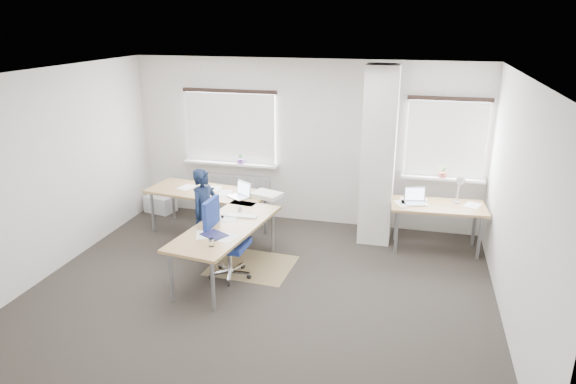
% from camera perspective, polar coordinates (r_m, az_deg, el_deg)
% --- Properties ---
extents(ground, '(6.00, 6.00, 0.00)m').
position_cam_1_polar(ground, '(7.00, -2.83, -10.47)').
color(ground, '#282320').
rests_on(ground, ground).
extents(room_shell, '(6.04, 5.04, 2.82)m').
position_cam_1_polar(room_shell, '(6.70, -0.44, 4.36)').
color(room_shell, beige).
rests_on(room_shell, ground).
extents(floor_mat, '(1.22, 1.05, 0.01)m').
position_cam_1_polar(floor_mat, '(7.55, -4.04, -8.14)').
color(floor_mat, olive).
rests_on(floor_mat, ground).
extents(white_crate, '(0.58, 0.46, 0.31)m').
position_cam_1_polar(white_crate, '(9.80, -13.98, -1.25)').
color(white_crate, white).
rests_on(white_crate, ground).
extents(desk_main, '(2.40, 2.91, 0.96)m').
position_cam_1_polar(desk_main, '(7.76, -7.60, -1.93)').
color(desk_main, olive).
rests_on(desk_main, ground).
extents(desk_side, '(1.44, 0.79, 1.22)m').
position_cam_1_polar(desk_side, '(8.11, 16.33, -1.68)').
color(desk_side, olive).
rests_on(desk_side, ground).
extents(task_chair, '(0.61, 0.60, 1.12)m').
position_cam_1_polar(task_chair, '(7.16, -6.82, -7.06)').
color(task_chair, navy).
rests_on(task_chair, ground).
extents(person, '(0.46, 0.57, 1.36)m').
position_cam_1_polar(person, '(7.68, -9.20, -2.34)').
color(person, black).
rests_on(person, ground).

